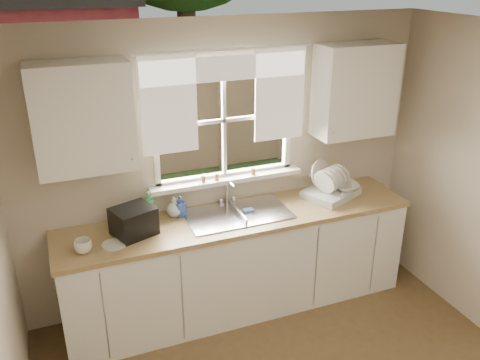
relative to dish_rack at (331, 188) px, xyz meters
name	(u,v)px	position (x,y,z in m)	size (l,w,h in m)	color
room_walls	(360,302)	(-0.92, -1.81, 0.25)	(3.62, 4.02, 2.50)	beige
ceiling	(379,56)	(-0.92, -1.74, 1.52)	(3.60, 4.00, 0.02)	silver
window	(225,140)	(-0.92, 0.26, 0.50)	(1.38, 0.16, 1.06)	white
curtains	(226,89)	(-0.92, 0.21, 0.95)	(1.50, 0.03, 0.81)	white
base_cabinets	(239,264)	(-0.92, -0.06, -0.55)	(3.00, 0.62, 0.87)	white
countertop	(239,218)	(-0.92, -0.06, -0.09)	(3.04, 0.65, 0.04)	#A28351
upper_cabinet_left	(82,118)	(-2.07, 0.08, 0.87)	(0.70, 0.33, 0.80)	white
upper_cabinet_right	(355,90)	(0.23, 0.08, 0.87)	(0.70, 0.33, 0.80)	white
wall_outlet	(314,170)	(-0.04, 0.24, 0.10)	(0.08, 0.01, 0.12)	beige
sill_jars	(225,176)	(-0.95, 0.20, 0.20)	(0.50, 0.04, 0.06)	brown
sink	(237,222)	(-0.92, -0.03, -0.15)	(0.88, 0.52, 0.40)	#B7B7BC
dish_rack	(331,188)	(0.00, 0.00, 0.00)	(0.58, 0.52, 0.31)	silver
bowl	(346,187)	(0.13, -0.05, 0.02)	(0.23, 0.23, 0.06)	silver
soap_bottle_a	(149,206)	(-1.63, 0.14, 0.05)	(0.10, 0.10, 0.25)	green
soap_bottle_b	(180,206)	(-1.38, 0.12, 0.02)	(0.08, 0.08, 0.18)	#2E51AC
soap_bottle_c	(174,207)	(-1.43, 0.13, 0.01)	(0.13, 0.13, 0.17)	beige
saucer	(114,244)	(-1.98, -0.17, -0.07)	(0.18, 0.18, 0.01)	silver
cup	(83,246)	(-2.20, -0.19, -0.02)	(0.13, 0.13, 0.10)	silver
black_appliance	(134,221)	(-1.80, -0.05, 0.04)	(0.30, 0.26, 0.22)	black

